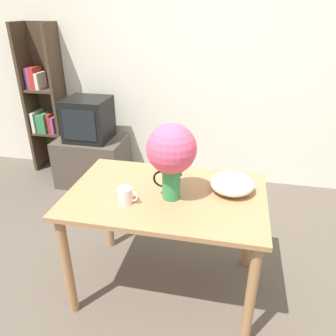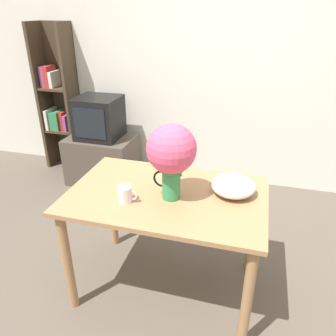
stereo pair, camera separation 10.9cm
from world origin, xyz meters
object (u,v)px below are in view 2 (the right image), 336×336
object	(u,v)px
white_bowl	(233,186)
tv_set	(99,118)
flower_vase	(171,154)
coffee_mug	(125,194)

from	to	relation	value
white_bowl	tv_set	distance (m)	2.01
flower_vase	coffee_mug	world-z (taller)	flower_vase
white_bowl	coffee_mug	bearing A→B (deg)	-156.56
flower_vase	white_bowl	distance (m)	0.45
flower_vase	white_bowl	bearing A→B (deg)	22.43
flower_vase	tv_set	xyz separation A→B (m)	(-1.19, 1.42, -0.32)
flower_vase	white_bowl	world-z (taller)	flower_vase
flower_vase	tv_set	bearing A→B (deg)	130.08
coffee_mug	white_bowl	world-z (taller)	white_bowl
coffee_mug	flower_vase	bearing A→B (deg)	24.85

